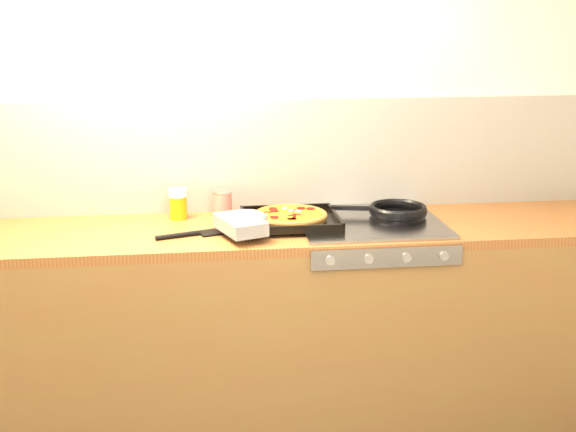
{
  "coord_description": "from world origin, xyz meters",
  "views": [
    {
      "loc": [
        -0.26,
        -1.78,
        1.74
      ],
      "look_at": [
        0.1,
        1.08,
        0.95
      ],
      "focal_mm": 45.0,
      "sensor_mm": 36.0,
      "label": 1
    }
  ],
  "objects": [
    {
      "name": "juice_glass",
      "position": [
        -0.35,
        1.28,
        0.97
      ],
      "size": [
        0.1,
        0.1,
        0.13
      ],
      "color": "orange",
      "rests_on": "counter_run"
    },
    {
      "name": "pizza_on_tray",
      "position": [
        0.05,
        1.07,
        0.94
      ],
      "size": [
        0.53,
        0.46,
        0.07
      ],
      "color": "black",
      "rests_on": "stovetop"
    },
    {
      "name": "tomato_can",
      "position": [
        -0.16,
        1.28,
        0.96
      ],
      "size": [
        0.09,
        0.09,
        0.12
      ],
      "color": "maroon",
      "rests_on": "counter_run"
    },
    {
      "name": "frying_pan",
      "position": [
        0.58,
        1.14,
        0.94
      ],
      "size": [
        0.44,
        0.3,
        0.04
      ],
      "color": "black",
      "rests_on": "stovetop"
    },
    {
      "name": "black_spatula",
      "position": [
        -0.3,
        1.01,
        0.91
      ],
      "size": [
        0.28,
        0.14,
        0.02
      ],
      "color": "black",
      "rests_on": "counter_run"
    },
    {
      "name": "counter_run",
      "position": [
        0.0,
        1.1,
        0.45
      ],
      "size": [
        3.2,
        0.62,
        0.9
      ],
      "color": "brown",
      "rests_on": "ground"
    },
    {
      "name": "wooden_spoon",
      "position": [
        0.09,
        1.28,
        0.91
      ],
      "size": [
        0.3,
        0.05,
        0.02
      ],
      "color": "tan",
      "rests_on": "counter_run"
    },
    {
      "name": "stovetop",
      "position": [
        0.45,
        1.1,
        0.91
      ],
      "size": [
        0.6,
        0.56,
        0.02
      ],
      "primitive_type": "cube",
      "color": "gray",
      "rests_on": "counter_run"
    },
    {
      "name": "room_shell",
      "position": [
        0.0,
        1.39,
        1.15
      ],
      "size": [
        3.2,
        3.2,
        3.2
      ],
      "color": "white",
      "rests_on": "ground"
    }
  ]
}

